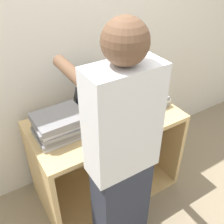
{
  "coord_description": "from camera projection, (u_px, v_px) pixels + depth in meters",
  "views": [
    {
      "loc": [
        -0.82,
        -1.09,
        1.96
      ],
      "look_at": [
        0.0,
        0.22,
        0.89
      ],
      "focal_mm": 42.0,
      "sensor_mm": 36.0,
      "label": 1
    }
  ],
  "objects": [
    {
      "name": "ground_plane",
      "position": [
        126.0,
        211.0,
        2.23
      ],
      "size": [
        12.0,
        12.0,
        0.0
      ],
      "primitive_type": "plane",
      "color": "gray"
    },
    {
      "name": "person",
      "position": [
        121.0,
        161.0,
        1.54
      ],
      "size": [
        0.4,
        0.53,
        1.68
      ],
      "color": "#2D3342",
      "rests_on": "ground_plane"
    },
    {
      "name": "laptop_stack_left",
      "position": [
        60.0,
        125.0,
        1.81
      ],
      "size": [
        0.36,
        0.28,
        0.17
      ],
      "color": "#B7B7BC",
      "rests_on": "cart"
    },
    {
      "name": "wall_back",
      "position": [
        77.0,
        49.0,
        2.07
      ],
      "size": [
        8.0,
        0.05,
        2.4
      ],
      "color": "silver",
      "rests_on": "ground_plane"
    },
    {
      "name": "laptop_stack_right",
      "position": [
        144.0,
        100.0,
        2.15
      ],
      "size": [
        0.35,
        0.27,
        0.1
      ],
      "color": "gray",
      "rests_on": "cart"
    },
    {
      "name": "laptop_open",
      "position": [
        101.0,
        109.0,
        2.03
      ],
      "size": [
        0.33,
        0.38,
        0.26
      ],
      "color": "#333338",
      "rests_on": "cart"
    },
    {
      "name": "cart",
      "position": [
        102.0,
        150.0,
        2.29
      ],
      "size": [
        1.17,
        0.64,
        0.77
      ],
      "color": "tan",
      "rests_on": "ground_plane"
    }
  ]
}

